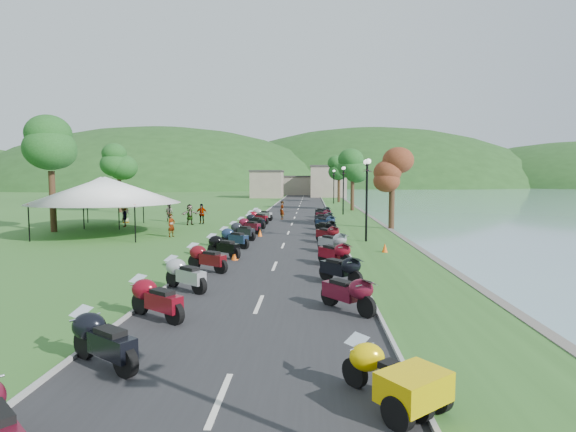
{
  "coord_description": "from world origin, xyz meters",
  "views": [
    {
      "loc": [
        1.61,
        -9.61,
        3.96
      ],
      "look_at": [
        0.03,
        21.08,
        1.3
      ],
      "focal_mm": 28.0,
      "sensor_mm": 36.0,
      "label": 1
    }
  ],
  "objects": [
    {
      "name": "vendor_tent_side",
      "position": [
        -15.36,
        25.87,
        2.0
      ],
      "size": [
        4.96,
        4.96,
        4.0
      ],
      "primitive_type": null,
      "color": "white",
      "rests_on": "ground"
    },
    {
      "name": "road",
      "position": [
        0.0,
        40.0,
        0.01
      ],
      "size": [
        7.0,
        120.0,
        0.02
      ],
      "primitive_type": "cube",
      "color": "#28282A",
      "rests_on": "ground"
    },
    {
      "name": "moto_row_right",
      "position": [
        2.69,
        18.85,
        0.55
      ],
      "size": [
        2.6,
        33.23,
        1.1
      ],
      "primitive_type": null,
      "color": "#331411",
      "rests_on": "ground"
    },
    {
      "name": "traffic_cone_near",
      "position": [
        -2.02,
        11.41,
        0.28
      ],
      "size": [
        0.35,
        0.35,
        0.55
      ],
      "primitive_type": "cone",
      "color": "#F2590C",
      "rests_on": "ground"
    },
    {
      "name": "tree_lakeside",
      "position": [
        7.77,
        25.05,
        3.42
      ],
      "size": [
        2.47,
        2.47,
        6.85
      ],
      "primitive_type": null,
      "color": "#246323",
      "rests_on": "ground"
    },
    {
      "name": "hills_backdrop",
      "position": [
        0.0,
        200.0,
        0.0
      ],
      "size": [
        360.0,
        120.0,
        76.0
      ],
      "primitive_type": null,
      "color": "#285621",
      "rests_on": "ground"
    },
    {
      "name": "far_building",
      "position": [
        -2.0,
        85.0,
        2.5
      ],
      "size": [
        18.0,
        16.0,
        5.0
      ],
      "primitive_type": "cube",
      "color": "gray",
      "rests_on": "ground"
    },
    {
      "name": "vendor_tent_main",
      "position": [
        -12.39,
        20.27,
        2.0
      ],
      "size": [
        6.66,
        6.66,
        4.0
      ],
      "primitive_type": null,
      "color": "white",
      "rests_on": "ground"
    },
    {
      "name": "pedestrian_a",
      "position": [
        -7.66,
        19.57,
        0.0
      ],
      "size": [
        0.64,
        0.69,
        1.54
      ],
      "primitive_type": "imported",
      "rotation": [
        0.0,
        0.0,
        1.03
      ],
      "color": "slate",
      "rests_on": "ground"
    },
    {
      "name": "ground",
      "position": [
        0.0,
        0.0,
        0.0
      ],
      "size": [
        400.0,
        400.0,
        0.0
      ],
      "primitive_type": "plane",
      "color": "#3B752C",
      "rests_on": "ground"
    },
    {
      "name": "pedestrian_c",
      "position": [
        -13.31,
        25.26,
        0.0
      ],
      "size": [
        0.85,
        1.25,
        1.78
      ],
      "primitive_type": "imported",
      "rotation": [
        0.0,
        0.0,
        5.07
      ],
      "color": "slate",
      "rests_on": "ground"
    },
    {
      "name": "moto_row_left",
      "position": [
        -2.74,
        13.5,
        0.55
      ],
      "size": [
        2.6,
        37.35,
        1.1
      ],
      "primitive_type": null,
      "color": "#331411",
      "rests_on": "ground"
    },
    {
      "name": "yellow_trike",
      "position": [
        2.94,
        -2.0,
        0.49
      ],
      "size": [
        2.36,
        2.48,
        0.97
      ],
      "primitive_type": null,
      "rotation": [
        0.0,
        0.0,
        2.24
      ],
      "color": "yellow",
      "rests_on": "ground"
    },
    {
      "name": "tree_park_left",
      "position": [
        -17.07,
        21.86,
        5.01
      ],
      "size": [
        3.61,
        3.61,
        10.02
      ],
      "primitive_type": null,
      "color": "#246323",
      "rests_on": "ground"
    },
    {
      "name": "pedestrian_b",
      "position": [
        -11.13,
        29.93,
        0.0
      ],
      "size": [
        0.9,
        0.69,
        1.64
      ],
      "primitive_type": "imported",
      "rotation": [
        0.0,
        0.0,
        2.78
      ],
      "color": "slate",
      "rests_on": "ground"
    }
  ]
}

